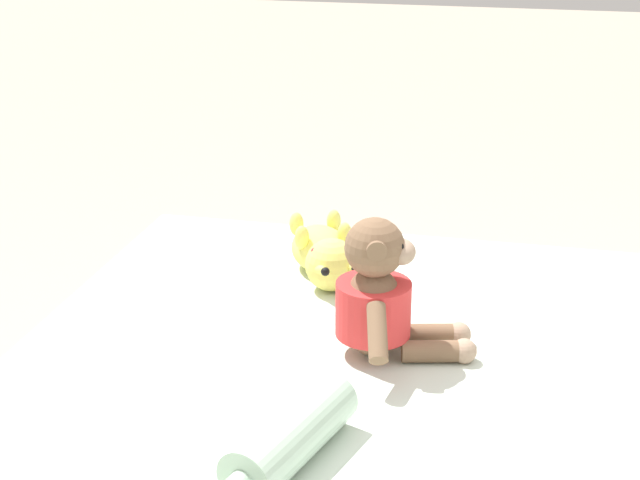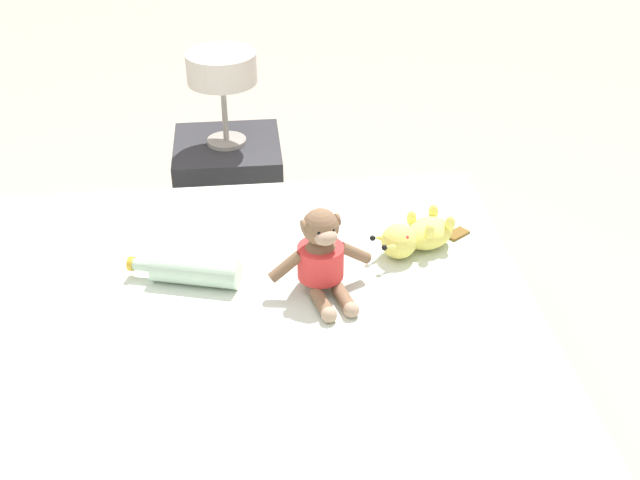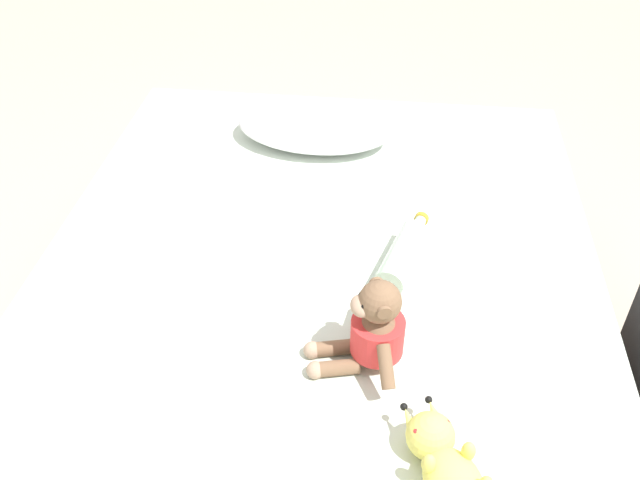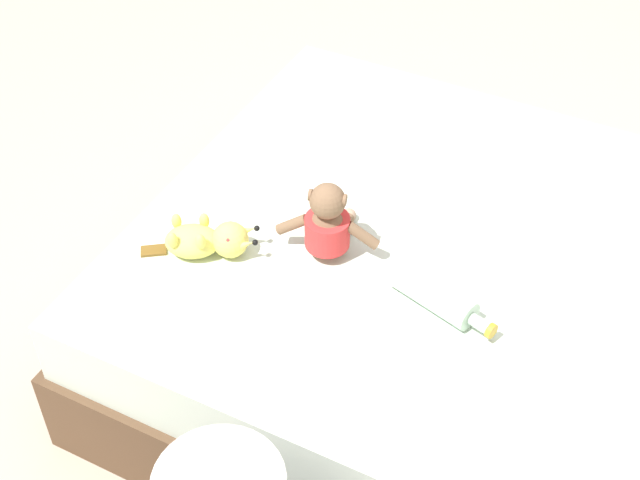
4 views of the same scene
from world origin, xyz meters
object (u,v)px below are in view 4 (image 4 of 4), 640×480
Objects in this scene: bed at (464,317)px; glass_bottle at (436,296)px; plush_monkey at (328,224)px; plush_yellow_creature at (208,240)px.

glass_bottle is (0.23, -0.02, 0.29)m from bed.
bed is at bearing 173.81° from glass_bottle.
plush_yellow_creature is (0.16, -0.28, -0.05)m from plush_monkey.
bed is at bearing 114.05° from plush_monkey.
plush_yellow_creature is (0.32, -0.65, 0.30)m from bed.
plush_monkey reaches higher than glass_bottle.
bed is 0.78m from plush_yellow_creature.
plush_monkey is 0.93× the size of glass_bottle.
bed is 6.07× the size of glass_bottle.
bed is at bearing 116.19° from plush_yellow_creature.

